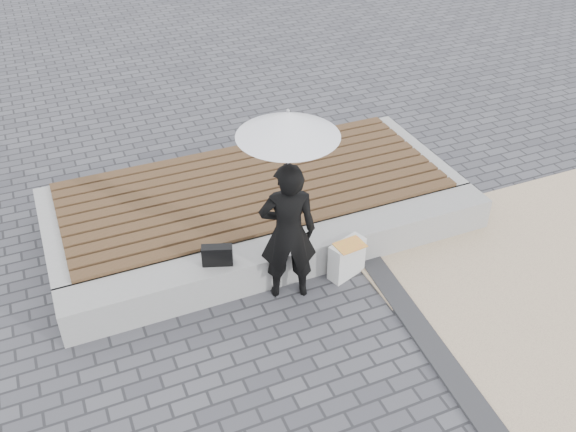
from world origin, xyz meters
The scene contains 10 objects.
ground centered at (0.00, 0.00, 0.00)m, with size 80.00×80.00×0.00m, color #48484D.
edging_band centered at (0.75, -0.50, 0.02)m, with size 0.25×5.20×0.04m, color #2D2D30.
seating_ledge centered at (0.00, 1.60, 0.20)m, with size 5.00×0.45×0.40m, color gray.
timber_platform centered at (0.00, 2.80, 0.20)m, with size 5.00×2.00×0.40m, color #9A9995.
timber_decking centered at (0.00, 2.80, 0.42)m, with size 4.60×2.00×0.04m, color brown, non-canonical shape.
woman centered at (-0.19, 1.28, 0.80)m, with size 0.58×0.38×1.60m, color black.
parasol centered at (-0.19, 1.28, 2.01)m, with size 0.96×0.96×1.23m.
handbag centered at (-0.86, 1.55, 0.51)m, with size 0.32×0.11×0.22m, color black.
canvas_tote centered at (0.52, 1.29, 0.22)m, with size 0.42×0.18×0.44m, color silver.
magazine centered at (0.52, 1.24, 0.45)m, with size 0.31×0.23×0.01m, color #F04435.
Camera 1 is at (-2.19, -3.39, 4.63)m, focal length 39.58 mm.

